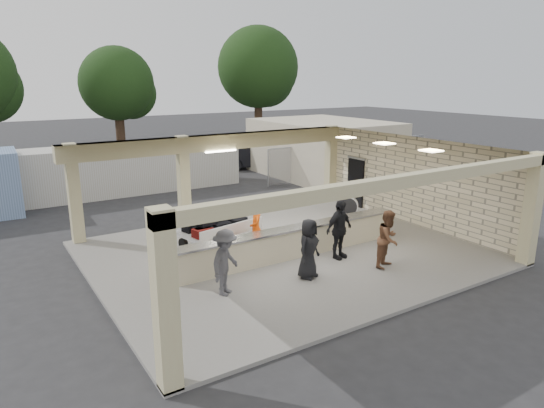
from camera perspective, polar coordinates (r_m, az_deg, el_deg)
ground at (r=16.11m, az=1.46°, el=-5.96°), size 120.00×120.00×0.00m
pavilion at (r=16.33m, az=0.81°, el=-0.69°), size 12.01×10.00×3.55m
baggage_counter at (r=15.53m, az=2.51°, el=-4.48°), size 8.20×0.58×0.98m
luggage_cart at (r=16.37m, az=-6.50°, el=-2.36°), size 2.84×2.07×1.50m
drum_fan at (r=19.97m, az=8.94°, el=-0.26°), size 0.79×0.75×0.91m
baggage_handler at (r=15.63m, az=-1.87°, el=-2.89°), size 0.59×0.72×1.72m
passenger_a at (r=14.99m, az=13.53°, el=-4.00°), size 0.94×0.67×1.76m
passenger_b at (r=15.37m, az=7.90°, el=-2.97°), size 1.17×0.59×1.91m
passenger_c at (r=12.81m, az=-5.50°, el=-6.85°), size 1.18×1.01×1.79m
passenger_d at (r=13.85m, az=4.32°, el=-5.24°), size 0.92×0.66×1.74m
car_white_a at (r=30.98m, az=2.90°, el=5.42°), size 5.31×3.88×1.37m
car_white_b at (r=32.04m, az=4.83°, el=5.81°), size 5.06×3.31×1.50m
car_dark at (r=31.18m, az=-2.00°, el=5.60°), size 4.74×2.92×1.49m
container_white at (r=25.58m, az=-16.30°, el=4.06°), size 11.21×2.32×2.43m
fence at (r=29.35m, az=9.56°, el=5.44°), size 12.06×0.06×2.03m
tree_mid at (r=40.12m, az=-17.40°, el=13.05°), size 6.00×5.60×8.00m
tree_right at (r=44.00m, az=-1.39°, el=15.41°), size 7.20×7.00×10.00m
adjacent_building at (r=29.06m, az=6.06°, el=6.56°), size 6.00×8.00×3.20m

